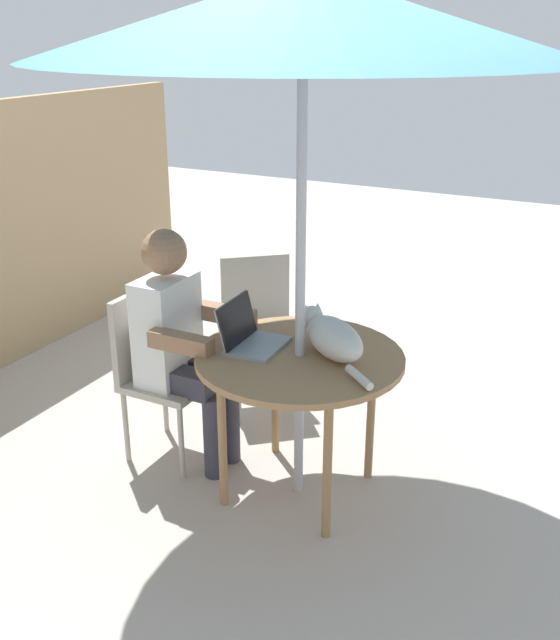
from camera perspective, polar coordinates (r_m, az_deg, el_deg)
name	(u,v)px	position (r m, az deg, el deg)	size (l,w,h in m)	color
ground_plane	(298,489)	(3.70, 1.41, -12.94)	(14.00, 14.00, 0.00)	#ADA399
patio_table	(300,368)	(3.37, 1.52, -3.70)	(0.95, 0.95, 0.72)	#9E754C
patio_umbrella	(303,16)	(3.04, 1.82, 22.45)	(2.16, 2.16, 2.31)	#B7B7BC
chair_occupied	(156,362)	(3.82, -9.60, -3.20)	(0.40, 0.40, 0.88)	#B2A899
chair_empty	(259,320)	(4.28, -1.65, -0.04)	(0.56, 0.56, 0.88)	#B2A899
person_seated	(179,337)	(3.66, -7.78, -1.28)	(0.48, 0.48, 1.22)	white
laptop	(247,333)	(3.41, -2.58, -1.02)	(0.31, 0.27, 0.21)	gray
cat	(332,337)	(3.32, 4.01, -1.31)	(0.47, 0.51, 0.17)	silver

